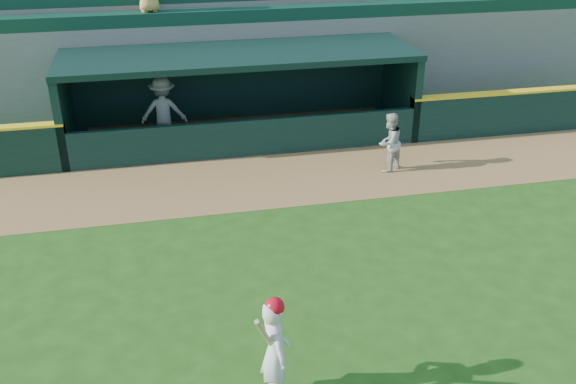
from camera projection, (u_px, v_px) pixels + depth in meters
The scene contains 7 objects.
ground at pixel (307, 298), 11.19m from camera, with size 120.00×120.00×0.00m, color #204912.
warning_track at pixel (259, 181), 15.48m from camera, with size 40.00×3.00×0.01m, color olive.
dugout_player_front at pixel (389, 142), 15.72m from camera, with size 0.73×0.57×1.49m, color #AAAAA4.
dugout_player_inside at pixel (164, 111), 17.20m from camera, with size 1.22×0.70×1.89m, color gray.
dugout at pixel (239, 89), 17.60m from camera, with size 9.40×2.80×2.46m.
stands at pixel (217, 18), 21.13m from camera, with size 34.50×6.25×7.56m.
batter_at_plate at pixel (275, 350), 8.69m from camera, with size 0.57×0.76×1.72m.
Camera 1 is at (-2.27, -8.93, 6.63)m, focal length 40.00 mm.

